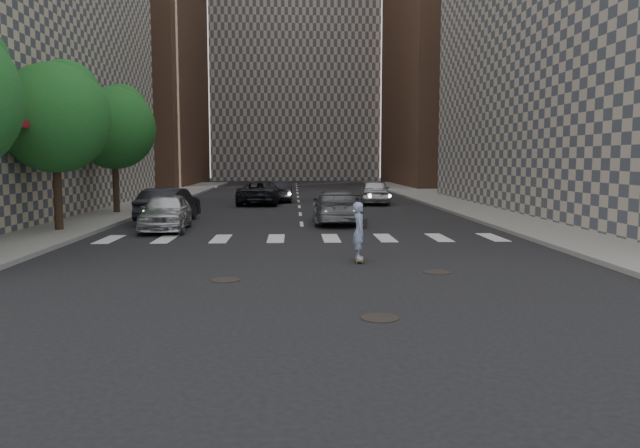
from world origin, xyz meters
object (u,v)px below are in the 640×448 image
(skateboarder, at_px, (360,231))
(silver_sedan, at_px, (166,212))
(traffic_car_a, at_px, (169,205))
(traffic_car_b, at_px, (337,207))
(tree_b, at_px, (57,113))
(traffic_car_e, at_px, (281,191))
(traffic_car_c, at_px, (261,193))
(traffic_car_d, at_px, (375,192))
(tree_c, at_px, (116,124))

(skateboarder, distance_m, silver_sedan, 10.60)
(traffic_car_a, bearing_deg, traffic_car_b, -178.72)
(tree_b, distance_m, traffic_car_e, 19.58)
(tree_b, relative_size, traffic_car_c, 1.21)
(traffic_car_b, height_order, traffic_car_c, traffic_car_c)
(traffic_car_b, relative_size, traffic_car_d, 1.12)
(traffic_car_b, bearing_deg, traffic_car_d, -104.66)
(traffic_car_e, bearing_deg, traffic_car_d, 158.65)
(traffic_car_b, relative_size, traffic_car_c, 0.96)
(skateboarder, distance_m, traffic_car_b, 10.56)
(silver_sedan, relative_size, traffic_car_e, 1.05)
(tree_b, xyz_separation_m, silver_sedan, (3.95, 0.57, -3.89))
(tree_c, bearing_deg, traffic_car_a, -49.73)
(tree_b, xyz_separation_m, traffic_car_a, (3.40, 3.98, -3.86))
(tree_b, relative_size, skateboarder, 3.90)
(tree_c, height_order, silver_sedan, tree_c)
(traffic_car_d, height_order, traffic_car_e, traffic_car_d)
(skateboarder, height_order, traffic_car_e, skateboarder)
(tree_b, distance_m, traffic_car_d, 20.98)
(skateboarder, height_order, traffic_car_b, skateboarder)
(traffic_car_b, bearing_deg, traffic_car_e, -77.86)
(tree_c, relative_size, traffic_car_c, 1.21)
(tree_c, xyz_separation_m, traffic_car_a, (3.40, -4.02, -3.86))
(traffic_car_c, bearing_deg, tree_c, 49.36)
(tree_c, distance_m, silver_sedan, 9.27)
(skateboarder, bearing_deg, tree_c, 130.11)
(skateboarder, height_order, traffic_car_d, skateboarder)
(tree_c, height_order, traffic_car_d, tree_c)
(skateboarder, bearing_deg, traffic_car_d, 86.07)
(tree_c, xyz_separation_m, silver_sedan, (3.95, -7.43, -3.89))
(tree_c, distance_m, traffic_car_d, 16.33)
(silver_sedan, relative_size, traffic_car_b, 0.86)
(tree_b, distance_m, traffic_car_b, 12.12)
(silver_sedan, bearing_deg, traffic_car_a, 95.65)
(traffic_car_a, distance_m, traffic_car_e, 14.18)
(tree_b, bearing_deg, traffic_car_b, 16.02)
(tree_b, xyz_separation_m, traffic_car_b, (11.03, 3.17, -3.89))
(tree_c, xyz_separation_m, traffic_car_d, (14.31, 6.85, -3.85))
(traffic_car_a, bearing_deg, traffic_car_c, -101.25)
(tree_b, distance_m, traffic_car_c, 16.91)
(traffic_car_a, bearing_deg, traffic_car_e, -102.64)
(skateboarder, height_order, traffic_car_a, skateboarder)
(traffic_car_e, bearing_deg, tree_b, 65.26)
(tree_b, relative_size, silver_sedan, 1.48)
(tree_b, relative_size, traffic_car_e, 1.55)
(tree_c, bearing_deg, tree_b, -90.00)
(skateboarder, xyz_separation_m, traffic_car_a, (-7.54, 11.37, -0.10))
(silver_sedan, relative_size, traffic_car_d, 0.96)
(traffic_car_c, relative_size, traffic_car_d, 1.17)
(traffic_car_c, bearing_deg, skateboarder, 105.10)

